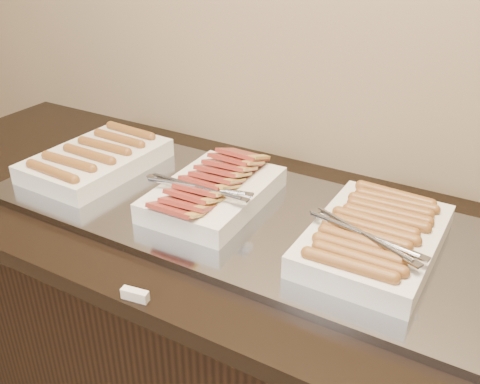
% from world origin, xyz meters
% --- Properties ---
extents(counter, '(2.06, 0.76, 0.90)m').
position_xyz_m(counter, '(0.00, 2.13, 0.45)').
color(counter, black).
rests_on(counter, ground).
extents(warming_tray, '(1.20, 0.50, 0.02)m').
position_xyz_m(warming_tray, '(0.03, 2.13, 0.91)').
color(warming_tray, '#8E919B').
rests_on(warming_tray, counter).
extents(dish_left, '(0.26, 0.37, 0.07)m').
position_xyz_m(dish_left, '(-0.41, 2.13, 0.95)').
color(dish_left, white).
rests_on(dish_left, warming_tray).
extents(dish_center, '(0.27, 0.36, 0.10)m').
position_xyz_m(dish_center, '(-0.03, 2.13, 0.96)').
color(dish_center, white).
rests_on(dish_center, warming_tray).
extents(dish_right, '(0.27, 0.37, 0.08)m').
position_xyz_m(dish_right, '(0.37, 2.13, 0.95)').
color(dish_right, white).
rests_on(dish_right, warming_tray).
extents(label_holder, '(0.06, 0.02, 0.02)m').
position_xyz_m(label_holder, '(0.03, 1.77, 0.91)').
color(label_holder, white).
rests_on(label_holder, counter).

